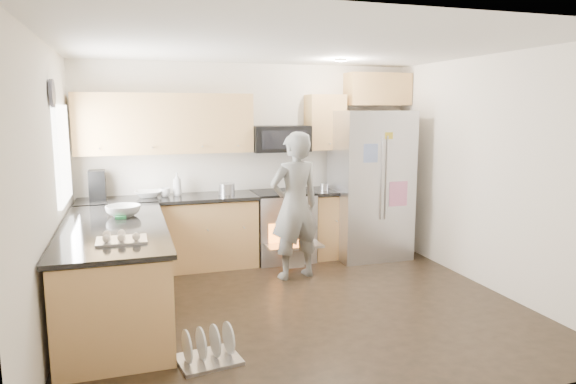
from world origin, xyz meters
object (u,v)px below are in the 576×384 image
object	(u,v)px
stove_range	(283,210)
person	(295,206)
dish_rack	(208,352)
refrigerator	(370,185)

from	to	relation	value
stove_range	person	size ratio (longest dim) A/B	1.02
person	dish_rack	bearing A→B (deg)	42.54
refrigerator	person	bearing A→B (deg)	-155.57
person	dish_rack	world-z (taller)	person
refrigerator	person	world-z (taller)	refrigerator
stove_range	person	distance (m)	0.79
stove_range	dish_rack	distance (m)	2.97
dish_rack	person	bearing A→B (deg)	53.64
stove_range	dish_rack	world-z (taller)	stove_range
person	dish_rack	size ratio (longest dim) A/B	3.27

